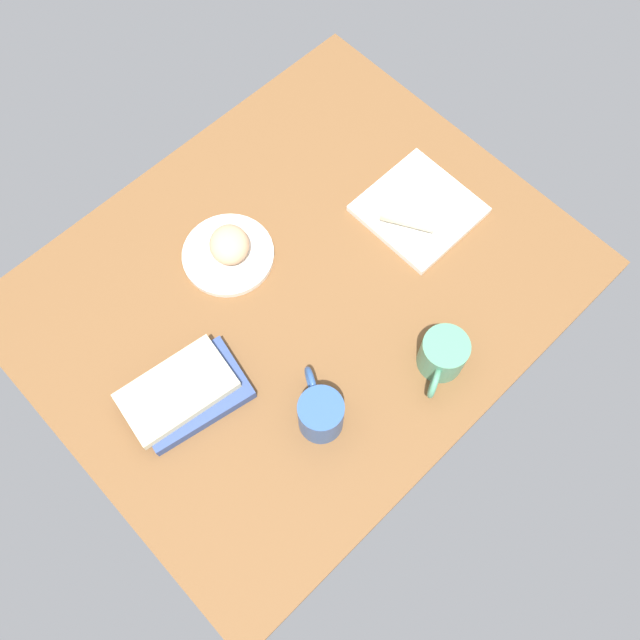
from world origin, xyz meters
TOP-DOWN VIEW (x-y plane):
  - dining_table at (0.00, 0.00)cm, footprint 110.00×90.00cm
  - round_plate at (5.80, -15.51)cm, footprint 19.56×19.56cm
  - scone_pastry at (5.07, -15.32)cm, footprint 12.24×12.40cm
  - square_plate at (-31.71, 4.99)cm, footprint 22.45×22.45cm
  - sauce_cup at (-36.70, 4.32)cm, footprint 4.65×4.65cm
  - breakfast_wrap at (-27.71, 5.53)cm, footprint 11.19×13.25cm
  - book_stack at (32.05, 2.46)cm, footprint 24.75×18.02cm
  - coffee_mug at (16.52, 23.86)cm, footprint 9.35×13.18cm
  - second_mug at (-8.61, 31.96)cm, footprint 13.22×9.28cm

SIDE VIEW (x-z plane):
  - dining_table at x=0.00cm, z-range 0.00..4.00cm
  - round_plate at x=5.80cm, z-range 4.00..5.40cm
  - square_plate at x=-31.71cm, z-range 4.00..5.60cm
  - book_stack at x=32.05cm, z-range 3.91..8.96cm
  - sauce_cup at x=-36.70cm, z-range 5.69..8.19cm
  - scone_pastry at x=5.07cm, z-range 5.40..11.41cm
  - second_mug at x=-8.61cm, z-range 4.11..13.02cm
  - breakfast_wrap at x=-27.71cm, z-range 5.60..11.77cm
  - coffee_mug at x=16.52cm, z-range 4.11..14.45cm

